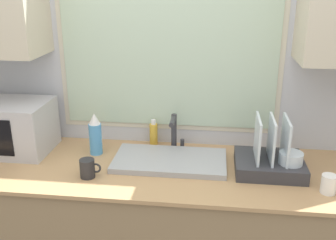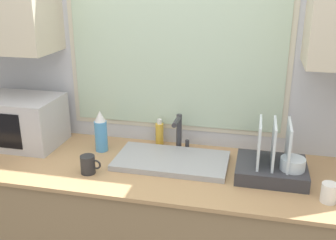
# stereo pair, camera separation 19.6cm
# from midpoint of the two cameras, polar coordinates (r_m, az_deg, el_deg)

# --- Properties ---
(countertop) EXTENTS (2.50, 0.70, 0.92)m
(countertop) POSITION_cam_midpoint_polar(r_m,az_deg,el_deg) (2.35, -3.45, -16.92)
(countertop) COLOR #8C7251
(countertop) RESTS_ON ground_plane
(wall_back) EXTENTS (6.00, 0.38, 2.60)m
(wall_back) POSITION_cam_midpoint_polar(r_m,az_deg,el_deg) (2.25, -2.48, 8.25)
(wall_back) COLOR silver
(wall_back) RESTS_ON ground_plane
(sink_basin) EXTENTS (0.61, 0.33, 0.03)m
(sink_basin) POSITION_cam_midpoint_polar(r_m,az_deg,el_deg) (2.14, -2.36, -5.96)
(sink_basin) COLOR #9EA0A5
(sink_basin) RESTS_ON countertop
(faucet) EXTENTS (0.08, 0.15, 0.21)m
(faucet) POSITION_cam_midpoint_polar(r_m,az_deg,el_deg) (2.26, -1.55, -1.49)
(faucet) COLOR #333338
(faucet) RESTS_ON countertop
(microwave) EXTENTS (0.51, 0.34, 0.29)m
(microwave) POSITION_cam_midpoint_polar(r_m,az_deg,el_deg) (2.48, -24.68, -0.90)
(microwave) COLOR #B2B2B7
(microwave) RESTS_ON countertop
(dish_rack) EXTENTS (0.35, 0.30, 0.29)m
(dish_rack) POSITION_cam_midpoint_polar(r_m,az_deg,el_deg) (2.08, 12.17, -5.72)
(dish_rack) COLOR #333338
(dish_rack) RESTS_ON countertop
(spray_bottle) EXTENTS (0.07, 0.07, 0.24)m
(spray_bottle) POSITION_cam_midpoint_polar(r_m,az_deg,el_deg) (2.27, -12.96, -2.12)
(spray_bottle) COLOR #4C99D8
(spray_bottle) RESTS_ON countertop
(soap_bottle) EXTENTS (0.05, 0.05, 0.16)m
(soap_bottle) POSITION_cam_midpoint_polar(r_m,az_deg,el_deg) (2.34, -4.50, -2.09)
(soap_bottle) COLOR gold
(soap_bottle) RESTS_ON countertop
(mug_near_sink) EXTENTS (0.11, 0.08, 0.10)m
(mug_near_sink) POSITION_cam_midpoint_polar(r_m,az_deg,el_deg) (2.05, -14.31, -6.88)
(mug_near_sink) COLOR #262628
(mug_near_sink) RESTS_ON countertop
(mug_by_rack) EXTENTS (0.10, 0.07, 0.09)m
(mug_by_rack) POSITION_cam_midpoint_polar(r_m,az_deg,el_deg) (1.96, 19.73, -8.83)
(mug_by_rack) COLOR white
(mug_by_rack) RESTS_ON countertop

